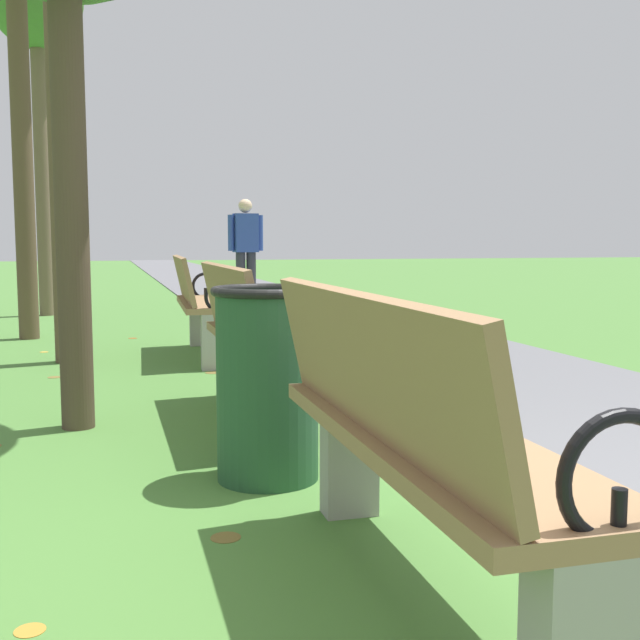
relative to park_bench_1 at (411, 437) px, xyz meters
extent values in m
plane|color=#4C7F38|center=(0.50, 0.07, -0.49)|extent=(80.00, 80.00, 0.00)
cube|color=slate|center=(1.83, 18.07, -0.48)|extent=(2.65, 44.00, 0.02)
cube|color=#93704C|center=(0.05, 0.00, -0.01)|extent=(0.45, 1.60, 0.05)
cube|color=#93704C|center=(-0.14, 0.00, 0.21)|extent=(0.14, 1.60, 0.40)
cube|color=#99968E|center=(0.06, 0.74, -0.26)|extent=(0.20, 0.12, 0.45)
torus|color=black|center=(0.11, -0.76, 0.10)|extent=(0.27, 0.03, 0.27)
cylinder|color=black|center=(0.11, -0.76, 0.02)|extent=(0.03, 0.03, 0.12)
torus|color=black|center=(0.12, 0.76, 0.10)|extent=(0.27, 0.03, 0.27)
cylinder|color=black|center=(0.12, 0.76, 0.02)|extent=(0.03, 0.03, 0.12)
cube|color=#93704C|center=(0.05, 2.33, -0.01)|extent=(0.44, 1.60, 0.05)
cube|color=#93704C|center=(-0.14, 2.33, 0.21)|extent=(0.13, 1.60, 0.40)
cube|color=#99968E|center=(0.05, 1.59, -0.26)|extent=(0.20, 0.12, 0.45)
cube|color=#99968E|center=(0.05, 3.07, -0.26)|extent=(0.20, 0.12, 0.45)
torus|color=black|center=(0.11, 1.57, 0.10)|extent=(0.27, 0.03, 0.27)
cylinder|color=black|center=(0.11, 1.57, 0.02)|extent=(0.03, 0.03, 0.12)
torus|color=black|center=(0.11, 3.09, 0.10)|extent=(0.27, 0.03, 0.27)
cylinder|color=black|center=(0.11, 3.09, 0.02)|extent=(0.03, 0.03, 0.12)
cube|color=#93704C|center=(0.05, 4.89, -0.01)|extent=(0.51, 1.62, 0.05)
cube|color=#93704C|center=(-0.14, 4.90, 0.21)|extent=(0.19, 1.60, 0.40)
cube|color=#99968E|center=(0.02, 4.15, -0.26)|extent=(0.21, 0.13, 0.45)
cube|color=#99968E|center=(0.09, 5.63, -0.26)|extent=(0.21, 0.13, 0.45)
torus|color=black|center=(0.08, 4.13, 0.10)|extent=(0.27, 0.04, 0.27)
cylinder|color=black|center=(0.08, 4.13, 0.02)|extent=(0.03, 0.03, 0.12)
torus|color=black|center=(0.15, 5.65, 0.10)|extent=(0.27, 0.04, 0.27)
cylinder|color=black|center=(0.15, 5.65, 0.02)|extent=(0.03, 0.03, 0.12)
cylinder|color=#4C3D2D|center=(-0.97, 2.44, 0.82)|extent=(0.18, 0.18, 2.62)
cylinder|color=brown|center=(-1.13, 4.89, 1.60)|extent=(0.20, 0.20, 4.16)
cylinder|color=brown|center=(-1.60, 6.66, 1.52)|extent=(0.21, 0.21, 4.01)
cylinder|color=brown|center=(-1.60, 9.33, 1.44)|extent=(0.19, 0.19, 3.85)
cylinder|color=#2D2D38|center=(1.11, 9.16, -0.04)|extent=(0.14, 0.14, 0.85)
cylinder|color=#2D2D38|center=(1.27, 9.18, -0.04)|extent=(0.14, 0.14, 0.85)
cube|color=#2D4799|center=(1.19, 9.17, 0.66)|extent=(0.36, 0.26, 0.56)
sphere|color=beige|center=(1.19, 9.17, 1.05)|extent=(0.20, 0.20, 0.20)
cylinder|color=#2D4799|center=(0.97, 9.15, 0.66)|extent=(0.09, 0.09, 0.52)
cylinder|color=#2D4799|center=(1.41, 9.20, 0.66)|extent=(0.09, 0.09, 0.52)
cylinder|color=#234C2D|center=(-0.15, 1.25, -0.09)|extent=(0.44, 0.44, 0.80)
torus|color=black|center=(-0.15, 1.25, 0.33)|extent=(0.48, 0.48, 0.04)
cylinder|color=#93511E|center=(-0.54, 6.39, -0.48)|extent=(0.12, 0.12, 0.00)
cylinder|color=brown|center=(-1.20, 4.14, -0.48)|extent=(0.14, 0.14, 0.00)
cylinder|color=#BC842D|center=(-1.03, 0.13, -0.48)|extent=(0.10, 0.10, 0.00)
cylinder|color=brown|center=(-0.01, 4.01, -0.48)|extent=(0.16, 0.16, 0.00)
cylinder|color=gold|center=(-1.37, 5.57, -0.48)|extent=(0.09, 0.09, 0.00)
cylinder|color=brown|center=(-0.43, 0.63, -0.48)|extent=(0.12, 0.12, 0.00)
cylinder|color=gold|center=(1.16, 7.65, -0.46)|extent=(0.10, 0.10, 0.00)
camera|label=1|loc=(-0.81, -1.95, 0.55)|focal=43.11mm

